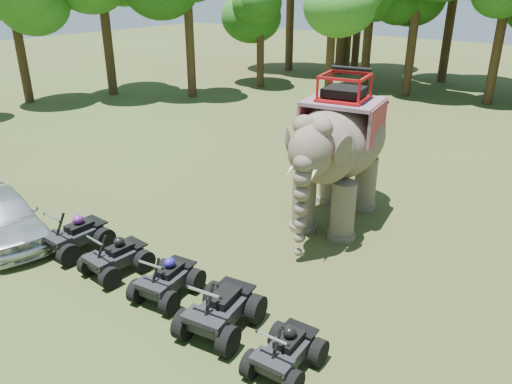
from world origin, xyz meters
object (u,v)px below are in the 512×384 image
elephant (339,149)px  atv_2 (166,274)px  atv_0 (75,230)px  parked_car (4,217)px  atv_3 (221,303)px  atv_4 (286,346)px  atv_1 (115,252)px

elephant → atv_2: bearing=-110.2°
elephant → atv_0: size_ratio=3.15×
parked_car → atv_3: 7.65m
elephant → atv_3: elephant is taller
elephant → atv_4: elephant is taller
elephant → parked_car: size_ratio=1.30×
atv_0 → atv_4: bearing=-1.1°
elephant → parked_car: elephant is taller
atv_1 → atv_3: 3.62m
elephant → parked_car: (-6.81, -7.09, -1.58)m
atv_1 → atv_2: size_ratio=1.00×
atv_1 → atv_4: (5.41, -0.18, -0.02)m
atv_0 → atv_3: size_ratio=0.95×
atv_2 → atv_3: (1.83, -0.13, 0.09)m
atv_4 → atv_2: bearing=171.3°
atv_0 → atv_4: (7.20, -0.19, -0.07)m
parked_car → atv_0: parked_car is taller
atv_1 → atv_3: bearing=2.1°
atv_1 → atv_4: bearing=0.8°
atv_2 → atv_1: bearing=173.8°
parked_car → atv_3: (7.61, 0.81, -0.04)m
elephant → atv_1: size_ratio=3.42×
parked_car → atv_3: parked_car is taller
atv_2 → atv_3: bearing=-13.5°
elephant → atv_3: 6.54m
parked_car → atv_2: bearing=-68.1°
elephant → atv_2: (-1.03, -6.15, -1.71)m
elephant → atv_0: (-4.61, -6.24, -1.66)m
atv_0 → atv_1: (1.79, -0.01, -0.05)m
atv_0 → atv_2: atv_0 is taller
atv_1 → parked_car: bearing=-165.4°
parked_car → atv_4: bearing=-73.3°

